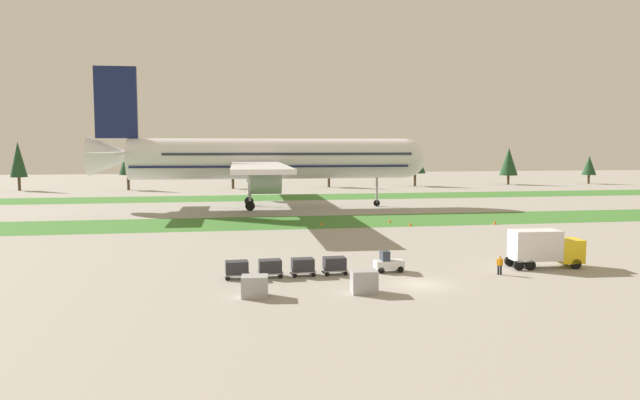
{
  "coord_description": "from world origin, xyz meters",
  "views": [
    {
      "loc": [
        -16.31,
        -46.86,
        11.59
      ],
      "look_at": [
        -2.8,
        34.01,
        4.0
      ],
      "focal_mm": 33.59,
      "sensor_mm": 36.0,
      "label": 1
    }
  ],
  "objects": [
    {
      "name": "ground_plane",
      "position": [
        0.0,
        0.0,
        0.0
      ],
      "size": [
        400.0,
        400.0,
        0.0
      ],
      "primitive_type": "plane",
      "color": "gray"
    },
    {
      "name": "grass_strip_near",
      "position": [
        0.0,
        41.58,
        0.0
      ],
      "size": [
        320.0,
        15.21,
        0.01
      ],
      "primitive_type": "cube",
      "color": "#3D752D",
      "rests_on": "ground"
    },
    {
      "name": "grass_strip_far",
      "position": [
        0.0,
        84.0,
        0.0
      ],
      "size": [
        320.0,
        15.21,
        0.01
      ],
      "primitive_type": "cube",
      "color": "#3D752D",
      "rests_on": "ground"
    },
    {
      "name": "airliner",
      "position": [
        -8.47,
        62.83,
        9.06
      ],
      "size": [
        61.2,
        75.6,
        25.25
      ],
      "rotation": [
        0.0,
        0.0,
        -1.6
      ],
      "color": "white",
      "rests_on": "ground"
    },
    {
      "name": "baggage_tug",
      "position": [
        -1.3,
        5.22,
        0.81
      ],
      "size": [
        2.65,
        1.4,
        1.97
      ],
      "rotation": [
        0.0,
        0.0,
        -1.53
      ],
      "color": "silver",
      "rests_on": "ground"
    },
    {
      "name": "cargo_dolly_lead",
      "position": [
        -6.32,
        5.02,
        0.92
      ],
      "size": [
        2.26,
        1.59,
        1.55
      ],
      "rotation": [
        0.0,
        0.0,
        -1.53
      ],
      "color": "#A3A3A8",
      "rests_on": "ground"
    },
    {
      "name": "cargo_dolly_second",
      "position": [
        -9.22,
        4.91,
        0.92
      ],
      "size": [
        2.26,
        1.59,
        1.55
      ],
      "rotation": [
        0.0,
        0.0,
        -1.53
      ],
      "color": "#A3A3A8",
      "rests_on": "ground"
    },
    {
      "name": "cargo_dolly_third",
      "position": [
        -12.12,
        4.79,
        0.92
      ],
      "size": [
        2.26,
        1.59,
        1.55
      ],
      "rotation": [
        0.0,
        0.0,
        -1.53
      ],
      "color": "#A3A3A8",
      "rests_on": "ground"
    },
    {
      "name": "cargo_dolly_fourth",
      "position": [
        -15.02,
        4.68,
        0.92
      ],
      "size": [
        2.26,
        1.59,
        1.55
      ],
      "rotation": [
        0.0,
        0.0,
        -1.53
      ],
      "color": "#A3A3A8",
      "rests_on": "ground"
    },
    {
      "name": "catering_truck",
      "position": [
        13.8,
        4.7,
        1.95
      ],
      "size": [
        7.07,
        2.67,
        3.58
      ],
      "rotation": [
        0.0,
        0.0,
        -1.62
      ],
      "color": "yellow",
      "rests_on": "ground"
    },
    {
      "name": "ground_crew_marshaller",
      "position": [
        8.23,
        2.43,
        0.95
      ],
      "size": [
        0.54,
        0.36,
        1.74
      ],
      "rotation": [
        0.0,
        0.0,
        5.95
      ],
      "color": "black",
      "rests_on": "ground"
    },
    {
      "name": "uld_container_0",
      "position": [
        -13.84,
        -1.8,
        0.82
      ],
      "size": [
        2.15,
        1.79,
        1.64
      ],
      "primitive_type": "cube",
      "rotation": [
        0.0,
        0.0,
        -0.1
      ],
      "color": "#A3A3A8",
      "rests_on": "ground"
    },
    {
      "name": "uld_container_1",
      "position": [
        -5.31,
        -1.97,
        0.9
      ],
      "size": [
        2.07,
        1.68,
        1.79
      ],
      "primitive_type": "cube",
      "rotation": [
        0.0,
        0.0,
        -0.04
      ],
      "color": "#A3A3A8",
      "rests_on": "ground"
    },
    {
      "name": "taxiway_marker_0",
      "position": [
        10.4,
        34.58,
        0.29
      ],
      "size": [
        0.44,
        0.44,
        0.59
      ],
      "primitive_type": "cone",
      "color": "orange",
      "rests_on": "ground"
    },
    {
      "name": "taxiway_marker_1",
      "position": [
        23.13,
        34.33,
        0.33
      ],
      "size": [
        0.44,
        0.44,
        0.66
      ],
      "primitive_type": "cone",
      "color": "orange",
      "rests_on": "ground"
    },
    {
      "name": "taxiway_marker_2",
      "position": [
        8.55,
        38.74,
        0.28
      ],
      "size": [
        0.44,
        0.44,
        0.55
      ],
      "primitive_type": "cone",
      "color": "orange",
      "rests_on": "ground"
    },
    {
      "name": "taxiway_marker_3",
      "position": [
        -1.9,
        37.81,
        0.24
      ],
      "size": [
        0.44,
        0.44,
        0.48
      ],
      "primitive_type": "cone",
      "color": "orange",
      "rests_on": "ground"
    },
    {
      "name": "distant_tree_line",
      "position": [
        3.05,
        114.21,
        6.89
      ],
      "size": [
        187.81,
        8.83,
        12.39
      ],
      "color": "#4C3823",
      "rests_on": "ground"
    }
  ]
}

